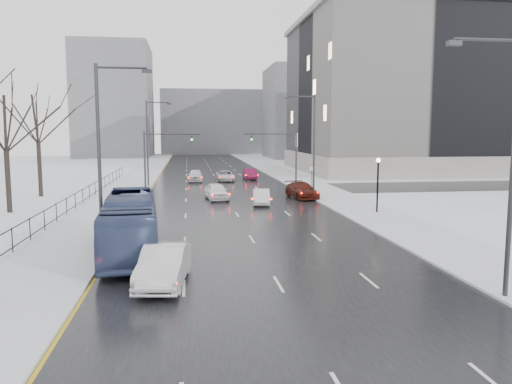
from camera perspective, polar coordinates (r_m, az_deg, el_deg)
name	(u,v)px	position (r m, az deg, el deg)	size (l,w,h in m)	color
road	(216,179)	(67.69, -4.57, 1.44)	(16.00, 150.00, 0.04)	black
cross_road	(222,190)	(55.77, -3.88, 0.27)	(130.00, 10.00, 0.04)	black
sidewalk_left	(137,180)	(67.91, -13.45, 1.34)	(5.00, 150.00, 0.16)	silver
sidewalk_right	(292,178)	(69.06, 4.16, 1.61)	(5.00, 150.00, 0.16)	silver
park_strip	(62,181)	(69.51, -21.27, 1.17)	(14.00, 150.00, 0.12)	white
tree_park_d	(10,214)	(44.08, -26.29, -2.25)	(8.75, 8.75, 12.50)	black
tree_park_e	(41,197)	(53.67, -23.34, -0.57)	(9.45, 9.45, 13.50)	black
iron_fence	(60,209)	(38.81, -21.50, -1.82)	(0.06, 70.00, 1.30)	black
streetlight_r_near	(508,155)	(20.99, 26.85, 3.77)	(2.95, 0.25, 10.00)	#2D2D33
streetlight_r_mid	(312,140)	(48.75, 6.40, 5.87)	(2.95, 0.25, 10.00)	#2D2D33
streetlight_l_near	(103,148)	(27.64, -17.05, 4.81)	(2.95, 0.25, 10.00)	#2D2D33
streetlight_l_far	(149,139)	(59.44, -12.11, 5.95)	(2.95, 0.25, 10.00)	#2D2D33
lamppost_r_mid	(378,177)	(40.24, 13.76, 1.68)	(0.36, 0.36, 4.28)	black
mast_signal_right	(287,153)	(56.42, 3.56, 4.51)	(6.10, 0.33, 6.50)	#2D2D33
mast_signal_left	(155,153)	(55.44, -11.51, 4.34)	(6.10, 0.33, 6.50)	#2D2D33
no_uturn_sign	(312,171)	(53.04, 6.38, 2.37)	(0.60, 0.06, 2.70)	#2D2D33
civic_building	(423,103)	(88.35, 18.52, 9.66)	(41.00, 31.00, 24.80)	gray
bldg_far_right	(316,113)	(126.40, 6.86, 8.96)	(24.00, 20.00, 22.00)	slate
bldg_far_left	(115,102)	(133.73, -15.85, 9.92)	(18.00, 22.00, 28.00)	slate
bldg_far_center	(214,123)	(147.49, -4.81, 7.91)	(30.00, 18.00, 18.00)	slate
sedan_left_near	(164,265)	(21.73, -10.46, -8.18)	(1.78, 5.10, 1.68)	silver
bus	(130,224)	(27.35, -14.19, -3.59)	(2.63, 11.24, 3.13)	#394770
sedan_center_near	(216,191)	(47.55, -4.56, 0.08)	(1.86, 4.63, 1.58)	white
sedan_right_near	(261,197)	(44.19, 0.61, -0.56)	(1.44, 4.14, 1.36)	silver
sedan_right_cross	(225,176)	(65.35, -3.53, 1.86)	(2.23, 4.83, 1.34)	silver
sedan_right_far	(302,190)	(48.69, 5.26, 0.20)	(2.13, 5.25, 1.52)	#45130B
sedan_center_far	(195,175)	(64.97, -6.94, 1.90)	(1.87, 4.65, 1.59)	white
sedan_right_distant	(250,174)	(67.42, -0.72, 2.07)	(1.52, 4.36, 1.44)	maroon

